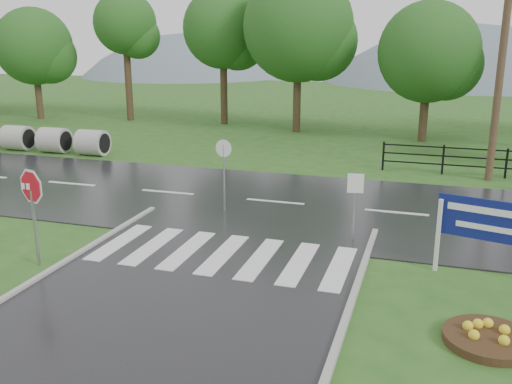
% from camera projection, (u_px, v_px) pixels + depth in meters
% --- Properties ---
extents(ground, '(120.00, 120.00, 0.00)m').
position_uv_depth(ground, '(123.00, 358.00, 10.06)').
color(ground, '#2B591D').
rests_on(ground, ground).
extents(main_road, '(90.00, 8.00, 0.04)m').
position_uv_depth(main_road, '(275.00, 203.00, 19.25)').
color(main_road, black).
rests_on(main_road, ground).
extents(crosswalk, '(6.50, 2.80, 0.02)m').
position_uv_depth(crosswalk, '(223.00, 254.00, 14.64)').
color(crosswalk, silver).
rests_on(crosswalk, ground).
extents(fence_west, '(9.58, 0.08, 1.20)m').
position_uv_depth(fence_west, '(507.00, 160.00, 22.33)').
color(fence_west, black).
rests_on(fence_west, ground).
extents(hills, '(102.00, 48.00, 48.00)m').
position_uv_depth(hills, '(416.00, 204.00, 72.95)').
color(hills, slate).
rests_on(hills, ground).
extents(treeline, '(83.20, 5.20, 10.00)m').
position_uv_depth(treeline, '(360.00, 136.00, 31.82)').
color(treeline, '#1F541A').
rests_on(treeline, ground).
extents(culvert_pipes, '(9.70, 1.20, 1.20)m').
position_uv_depth(culvert_pipes, '(18.00, 138.00, 27.86)').
color(culvert_pipes, '#9E9B93').
rests_on(culvert_pipes, ground).
extents(stop_sign, '(1.10, 0.37, 2.59)m').
position_uv_depth(stop_sign, '(32.00, 195.00, 13.62)').
color(stop_sign, '#939399').
rests_on(stop_sign, ground).
extents(estate_billboard, '(2.09, 0.60, 1.88)m').
position_uv_depth(estate_billboard, '(484.00, 224.00, 13.16)').
color(estate_billboard, silver).
rests_on(estate_billboard, ground).
extents(flower_bed, '(1.65, 1.65, 0.33)m').
position_uv_depth(flower_bed, '(489.00, 337.00, 10.51)').
color(flower_bed, '#332111').
rests_on(flower_bed, ground).
extents(reg_sign_small, '(0.43, 0.08, 1.94)m').
position_uv_depth(reg_sign_small, '(355.00, 194.00, 15.24)').
color(reg_sign_small, '#939399').
rests_on(reg_sign_small, ground).
extents(reg_sign_round, '(0.55, 0.10, 2.36)m').
position_uv_depth(reg_sign_round, '(224.00, 167.00, 17.85)').
color(reg_sign_round, '#939399').
rests_on(reg_sign_round, ground).
extents(utility_pole_east, '(1.49, 0.48, 8.52)m').
position_uv_depth(utility_pole_east, '(501.00, 67.00, 21.08)').
color(utility_pole_east, '#473523').
rests_on(utility_pole_east, ground).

